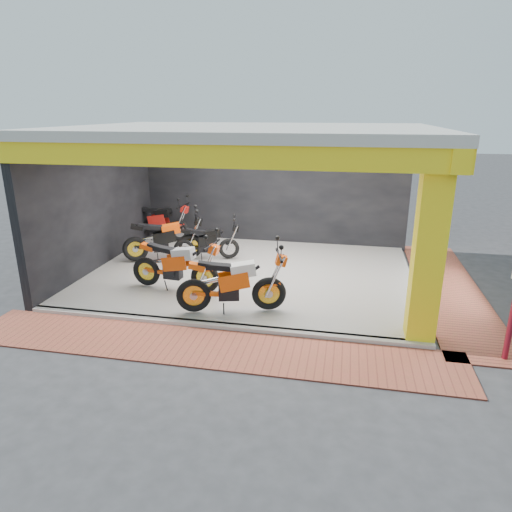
% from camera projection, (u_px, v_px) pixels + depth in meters
% --- Properties ---
extents(ground, '(80.00, 80.00, 0.00)m').
position_uv_depth(ground, '(231.00, 307.00, 9.83)').
color(ground, '#2D2D30').
rests_on(ground, ground).
extents(showroom_floor, '(8.00, 6.00, 0.10)m').
position_uv_depth(showroom_floor, '(251.00, 274.00, 11.68)').
color(showroom_floor, silver).
rests_on(showroom_floor, ground).
extents(showroom_ceiling, '(8.40, 6.40, 0.20)m').
position_uv_depth(showroom_ceiling, '(250.00, 131.00, 10.60)').
color(showroom_ceiling, beige).
rests_on(showroom_ceiling, corner_column).
extents(back_wall, '(8.20, 0.20, 3.50)m').
position_uv_depth(back_wall, '(272.00, 188.00, 14.06)').
color(back_wall, black).
rests_on(back_wall, ground).
extents(left_wall, '(0.20, 6.20, 3.50)m').
position_uv_depth(left_wall, '(98.00, 202.00, 11.94)').
color(left_wall, black).
rests_on(left_wall, ground).
extents(corner_column, '(0.50, 0.50, 3.50)m').
position_uv_depth(corner_column, '(429.00, 250.00, 7.89)').
color(corner_column, yellow).
rests_on(corner_column, ground).
extents(header_beam_front, '(8.40, 0.30, 0.40)m').
position_uv_depth(header_beam_front, '(214.00, 156.00, 7.89)').
color(header_beam_front, yellow).
rests_on(header_beam_front, corner_column).
extents(header_beam_right, '(0.30, 6.40, 0.40)m').
position_uv_depth(header_beam_right, '(429.00, 146.00, 9.93)').
color(header_beam_right, yellow).
rests_on(header_beam_right, corner_column).
extents(floor_kerb, '(8.00, 0.20, 0.10)m').
position_uv_depth(floor_kerb, '(218.00, 326.00, 8.86)').
color(floor_kerb, silver).
rests_on(floor_kerb, ground).
extents(paver_front, '(9.00, 1.40, 0.03)m').
position_uv_depth(paver_front, '(206.00, 347.00, 8.15)').
color(paver_front, brown).
rests_on(paver_front, ground).
extents(paver_right, '(1.40, 7.00, 0.03)m').
position_uv_depth(paver_right, '(449.00, 289.00, 10.78)').
color(paver_right, brown).
rests_on(paver_right, ground).
extents(moto_hero, '(2.51, 1.47, 1.44)m').
position_uv_depth(moto_hero, '(269.00, 278.00, 9.21)').
color(moto_hero, '#F6510A').
rests_on(moto_hero, showroom_floor).
extents(moto_row_a, '(2.36, 1.06, 1.40)m').
position_uv_depth(moto_row_a, '(205.00, 264.00, 10.12)').
color(moto_row_a, '#E24509').
rests_on(moto_row_a, showroom_floor).
extents(moto_row_b, '(2.03, 1.15, 1.17)m').
position_uv_depth(moto_row_b, '(229.00, 239.00, 12.51)').
color(moto_row_b, black).
rests_on(moto_row_b, showroom_floor).
extents(moto_row_c, '(2.44, 1.65, 1.40)m').
position_uv_depth(moto_row_c, '(190.00, 235.00, 12.49)').
color(moto_row_c, black).
rests_on(moto_row_c, showroom_floor).
extents(moto_row_d, '(2.35, 1.04, 1.39)m').
position_uv_depth(moto_row_d, '(178.00, 220.00, 14.15)').
color(moto_row_d, red).
rests_on(moto_row_d, showroom_floor).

